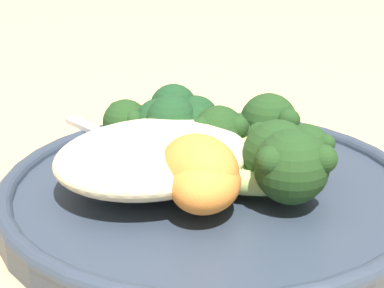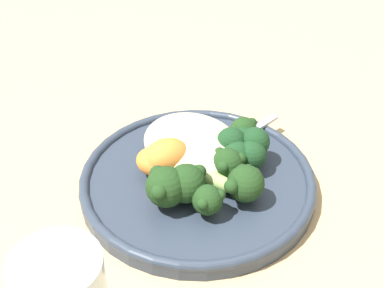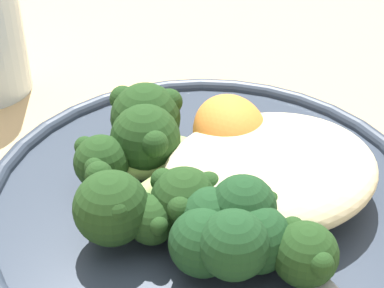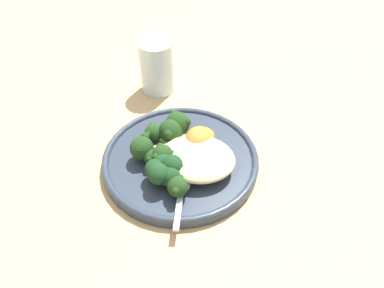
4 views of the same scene
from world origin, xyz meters
TOP-DOWN VIEW (x-y plane):
  - ground_plane at (0.00, 0.00)m, footprint 4.00×4.00m
  - plate at (-0.02, -0.02)m, footprint 0.27×0.27m
  - quinoa_mound at (-0.05, 0.00)m, footprint 0.13×0.11m
  - broccoli_stalk_0 at (-0.00, -0.07)m, footprint 0.07×0.08m
  - broccoli_stalk_1 at (0.00, -0.05)m, footprint 0.08×0.06m
  - broccoli_stalk_2 at (0.01, -0.04)m, footprint 0.12×0.05m
  - broccoli_stalk_3 at (0.03, -0.01)m, footprint 0.11×0.06m
  - broccoli_stalk_4 at (0.01, -0.00)m, footprint 0.09×0.07m
  - broccoli_stalk_5 at (0.00, 0.00)m, footprint 0.07×0.07m
  - broccoli_stalk_6 at (-0.02, 0.02)m, footprint 0.04×0.09m
  - broccoli_stalk_7 at (-0.03, 0.04)m, footprint 0.03×0.13m
  - sweet_potato_chunk_0 at (-0.04, -0.04)m, footprint 0.05×0.06m
  - sweet_potato_chunk_1 at (-0.05, -0.05)m, footprint 0.06×0.06m
  - kale_tuft at (-0.00, 0.04)m, footprint 0.06×0.06m
  - spoon at (-0.04, 0.06)m, footprint 0.03×0.10m

SIDE VIEW (x-z plane):
  - ground_plane at x=0.00m, z-range 0.00..0.00m
  - plate at x=-0.02m, z-range 0.00..0.02m
  - spoon at x=-0.04m, z-range 0.02..0.03m
  - broccoli_stalk_4 at x=0.01m, z-range 0.02..0.05m
  - broccoli_stalk_7 at x=-0.03m, z-range 0.02..0.05m
  - broccoli_stalk_2 at x=0.01m, z-range 0.02..0.05m
  - broccoli_stalk_6 at x=-0.02m, z-range 0.02..0.05m
  - sweet_potato_chunk_1 at x=-0.05m, z-range 0.02..0.05m
  - quinoa_mound at x=-0.05m, z-range 0.02..0.05m
  - broccoli_stalk_5 at x=0.00m, z-range 0.02..0.06m
  - broccoli_stalk_3 at x=0.03m, z-range 0.02..0.06m
  - sweet_potato_chunk_0 at x=-0.04m, z-range 0.02..0.06m
  - broccoli_stalk_1 at x=0.00m, z-range 0.02..0.06m
  - kale_tuft at x=0.00m, z-range 0.02..0.06m
  - broccoli_stalk_0 at x=0.00m, z-range 0.02..0.06m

